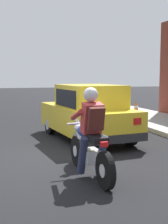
# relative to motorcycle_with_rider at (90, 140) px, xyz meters

# --- Properties ---
(ground_plane) EXTENTS (80.00, 80.00, 0.00)m
(ground_plane) POSITION_rel_motorcycle_with_rider_xyz_m (-0.42, 1.29, -0.68)
(ground_plane) COLOR black
(motorcycle_with_rider) EXTENTS (0.57, 2.02, 1.62)m
(motorcycle_with_rider) POSITION_rel_motorcycle_with_rider_xyz_m (0.00, 0.00, 0.00)
(motorcycle_with_rider) COLOR black
(motorcycle_with_rider) RESTS_ON ground
(car_hatchback) EXTENTS (2.04, 3.93, 1.57)m
(car_hatchback) POSITION_rel_motorcycle_with_rider_xyz_m (0.94, 3.16, 0.09)
(car_hatchback) COLOR black
(car_hatchback) RESTS_ON ground
(traffic_cone) EXTENTS (0.36, 0.36, 0.60)m
(traffic_cone) POSITION_rel_motorcycle_with_rider_xyz_m (4.30, 6.86, -0.25)
(traffic_cone) COLOR black
(traffic_cone) RESTS_ON sidewalk_curb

